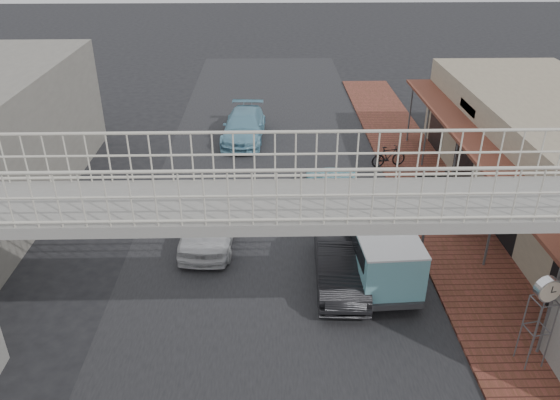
{
  "coord_description": "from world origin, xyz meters",
  "views": [
    {
      "loc": [
        -0.14,
        -13.68,
        10.38
      ],
      "look_at": [
        0.24,
        2.5,
        1.8
      ],
      "focal_mm": 35.0,
      "sensor_mm": 36.0,
      "label": 1
    }
  ],
  "objects_px": {
    "dark_sedan": "(340,262)",
    "motorcycle_far": "(389,156)",
    "angkot_curb": "(335,189)",
    "arrow_sign": "(451,187)",
    "angkot_van": "(381,246)",
    "street_clock": "(547,293)",
    "angkot_far": "(244,126)",
    "motorcycle_near": "(474,223)",
    "white_hatchback": "(211,221)"
  },
  "relations": [
    {
      "from": "angkot_van",
      "to": "angkot_curb",
      "type": "bearing_deg",
      "value": 95.58
    },
    {
      "from": "arrow_sign",
      "to": "street_clock",
      "type": "bearing_deg",
      "value": -82.09
    },
    {
      "from": "motorcycle_near",
      "to": "arrow_sign",
      "type": "height_order",
      "value": "arrow_sign"
    },
    {
      "from": "angkot_far",
      "to": "arrow_sign",
      "type": "distance_m",
      "value": 12.77
    },
    {
      "from": "dark_sedan",
      "to": "arrow_sign",
      "type": "bearing_deg",
      "value": 28.58
    },
    {
      "from": "dark_sedan",
      "to": "motorcycle_near",
      "type": "height_order",
      "value": "dark_sedan"
    },
    {
      "from": "motorcycle_near",
      "to": "arrow_sign",
      "type": "xyz_separation_m",
      "value": [
        -1.33,
        -0.74,
        1.84
      ]
    },
    {
      "from": "motorcycle_far",
      "to": "street_clock",
      "type": "height_order",
      "value": "street_clock"
    },
    {
      "from": "angkot_curb",
      "to": "street_clock",
      "type": "height_order",
      "value": "street_clock"
    },
    {
      "from": "angkot_curb",
      "to": "angkot_far",
      "type": "height_order",
      "value": "angkot_far"
    },
    {
      "from": "white_hatchback",
      "to": "dark_sedan",
      "type": "distance_m",
      "value": 4.97
    },
    {
      "from": "angkot_curb",
      "to": "street_clock",
      "type": "relative_size",
      "value": 1.69
    },
    {
      "from": "motorcycle_near",
      "to": "motorcycle_far",
      "type": "height_order",
      "value": "motorcycle_far"
    },
    {
      "from": "white_hatchback",
      "to": "angkot_van",
      "type": "height_order",
      "value": "angkot_van"
    },
    {
      "from": "white_hatchback",
      "to": "motorcycle_far",
      "type": "xyz_separation_m",
      "value": [
        7.49,
        5.93,
        -0.16
      ]
    },
    {
      "from": "dark_sedan",
      "to": "street_clock",
      "type": "bearing_deg",
      "value": -37.68
    },
    {
      "from": "angkot_curb",
      "to": "motorcycle_far",
      "type": "distance_m",
      "value": 4.28
    },
    {
      "from": "motorcycle_far",
      "to": "street_clock",
      "type": "relative_size",
      "value": 0.62
    },
    {
      "from": "angkot_far",
      "to": "motorcycle_far",
      "type": "distance_m",
      "value": 7.65
    },
    {
      "from": "angkot_curb",
      "to": "motorcycle_far",
      "type": "xyz_separation_m",
      "value": [
        2.8,
        3.24,
        -0.03
      ]
    },
    {
      "from": "angkot_far",
      "to": "motorcycle_near",
      "type": "height_order",
      "value": "angkot_far"
    },
    {
      "from": "dark_sedan",
      "to": "angkot_far",
      "type": "relative_size",
      "value": 0.88
    },
    {
      "from": "angkot_curb",
      "to": "arrow_sign",
      "type": "xyz_separation_m",
      "value": [
        3.38,
        -3.38,
        1.73
      ]
    },
    {
      "from": "angkot_curb",
      "to": "angkot_van",
      "type": "relative_size",
      "value": 1.08
    },
    {
      "from": "angkot_van",
      "to": "arrow_sign",
      "type": "height_order",
      "value": "arrow_sign"
    },
    {
      "from": "angkot_far",
      "to": "angkot_van",
      "type": "relative_size",
      "value": 1.18
    },
    {
      "from": "arrow_sign",
      "to": "angkot_van",
      "type": "bearing_deg",
      "value": -143.44
    },
    {
      "from": "white_hatchback",
      "to": "street_clock",
      "type": "distance_m",
      "value": 10.83
    },
    {
      "from": "dark_sedan",
      "to": "motorcycle_far",
      "type": "xyz_separation_m",
      "value": [
        3.23,
        8.49,
        -0.12
      ]
    },
    {
      "from": "angkot_curb",
      "to": "arrow_sign",
      "type": "distance_m",
      "value": 5.09
    },
    {
      "from": "angkot_van",
      "to": "street_clock",
      "type": "height_order",
      "value": "street_clock"
    },
    {
      "from": "motorcycle_far",
      "to": "arrow_sign",
      "type": "distance_m",
      "value": 6.88
    },
    {
      "from": "white_hatchback",
      "to": "street_clock",
      "type": "height_order",
      "value": "street_clock"
    },
    {
      "from": "white_hatchback",
      "to": "motorcycle_near",
      "type": "height_order",
      "value": "white_hatchback"
    },
    {
      "from": "dark_sedan",
      "to": "motorcycle_far",
      "type": "height_order",
      "value": "dark_sedan"
    },
    {
      "from": "motorcycle_near",
      "to": "angkot_curb",
      "type": "bearing_deg",
      "value": 55.04
    },
    {
      "from": "angkot_curb",
      "to": "arrow_sign",
      "type": "bearing_deg",
      "value": 134.0
    },
    {
      "from": "white_hatchback",
      "to": "angkot_van",
      "type": "bearing_deg",
      "value": -19.69
    },
    {
      "from": "street_clock",
      "to": "arrow_sign",
      "type": "height_order",
      "value": "arrow_sign"
    },
    {
      "from": "angkot_curb",
      "to": "dark_sedan",
      "type": "bearing_deg",
      "value": 84.35
    },
    {
      "from": "angkot_far",
      "to": "angkot_curb",
      "type": "bearing_deg",
      "value": -57.11
    },
    {
      "from": "dark_sedan",
      "to": "arrow_sign",
      "type": "distance_m",
      "value": 4.55
    },
    {
      "from": "angkot_curb",
      "to": "angkot_far",
      "type": "relative_size",
      "value": 0.92
    },
    {
      "from": "angkot_far",
      "to": "arrow_sign",
      "type": "xyz_separation_m",
      "value": [
        7.25,
        -10.38,
        1.65
      ]
    },
    {
      "from": "white_hatchback",
      "to": "angkot_curb",
      "type": "height_order",
      "value": "white_hatchback"
    },
    {
      "from": "angkot_curb",
      "to": "street_clock",
      "type": "bearing_deg",
      "value": 112.95
    },
    {
      "from": "street_clock",
      "to": "angkot_van",
      "type": "bearing_deg",
      "value": 119.42
    },
    {
      "from": "motorcycle_near",
      "to": "motorcycle_far",
      "type": "distance_m",
      "value": 6.19
    },
    {
      "from": "angkot_van",
      "to": "motorcycle_far",
      "type": "xyz_separation_m",
      "value": [
        2.0,
        8.42,
        -0.66
      ]
    },
    {
      "from": "angkot_far",
      "to": "street_clock",
      "type": "height_order",
      "value": "street_clock"
    }
  ]
}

